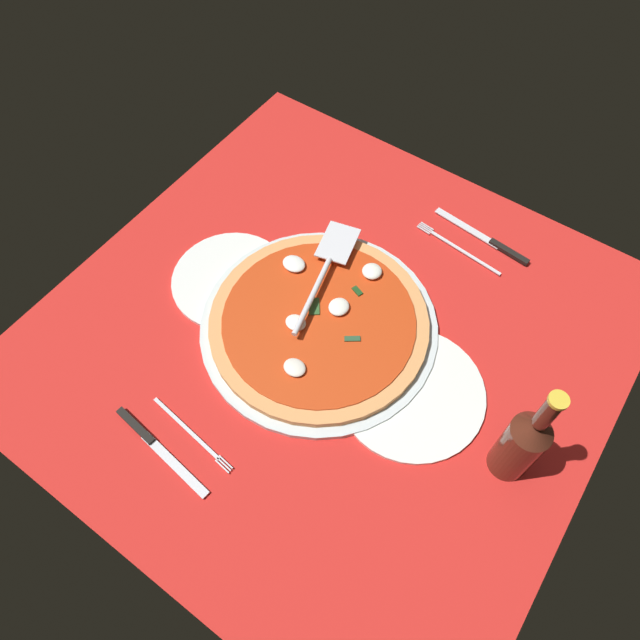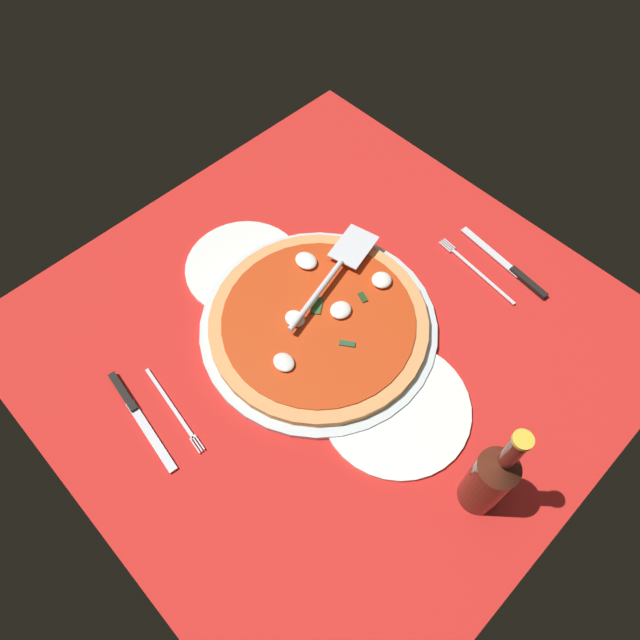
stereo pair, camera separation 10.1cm
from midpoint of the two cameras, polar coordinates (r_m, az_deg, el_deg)
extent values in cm
cube|color=red|center=(103.04, -1.90, -1.81)|extent=(93.64, 93.64, 0.80)
cube|color=white|center=(115.34, 25.64, -0.35)|extent=(9.36, 9.36, 0.10)
cube|color=white|center=(104.52, 22.22, -7.57)|extent=(9.36, 9.36, 0.10)
cube|color=white|center=(96.17, 17.94, -16.20)|extent=(9.36, 9.36, 0.10)
cube|color=white|center=(90.96, 12.52, -26.01)|extent=(9.36, 9.36, 0.10)
cube|color=white|center=(121.06, 23.24, 4.93)|extent=(9.36, 9.36, 0.10)
cube|color=white|center=(109.21, 19.73, -1.40)|extent=(9.36, 9.36, 0.10)
cube|color=white|center=(99.50, 15.43, -9.10)|extent=(9.36, 9.36, 0.10)
cube|color=white|center=(92.59, 10.08, -18.12)|extent=(9.36, 9.36, 0.10)
cube|color=white|center=(89.16, 3.41, -28.00)|extent=(9.36, 9.36, 0.10)
cube|color=white|center=(115.24, 17.50, 4.20)|extent=(9.36, 9.36, 0.10)
cube|color=white|center=(104.41, 13.20, -2.54)|extent=(9.36, 9.36, 0.10)
cube|color=white|center=(96.05, 7.97, -10.62)|extent=(9.36, 9.36, 0.10)
cube|color=white|center=(90.83, 1.59, -19.80)|extent=(9.36, 9.36, 0.10)
cube|color=white|center=(122.41, 15.47, 9.18)|extent=(9.36, 9.36, 0.10)
cube|color=white|center=(110.70, 11.22, 3.35)|extent=(9.36, 9.36, 0.10)
cube|color=white|center=(101.13, 6.13, -3.74)|extent=(9.36, 9.36, 0.10)
cube|color=white|center=(94.35, 0.03, -12.03)|extent=(9.36, 9.36, 0.10)
cube|color=white|center=(90.98, -7.22, -21.08)|extent=(9.36, 9.36, 0.10)
cube|color=white|center=(118.15, 9.46, 8.55)|extent=(9.36, 9.36, 0.10)
cube|color=white|center=(107.61, 4.52, 2.40)|extent=(9.36, 9.36, 0.10)
cube|color=white|center=(99.52, -1.30, -4.94)|extent=(9.36, 9.36, 0.10)
cube|color=white|center=(94.49, -8.12, -13.23)|extent=(9.36, 9.36, 0.10)
cube|color=white|center=(93.04, -15.94, -21.90)|extent=(9.36, 9.36, 0.10)
cube|color=white|center=(126.54, 7.87, 13.09)|extent=(9.36, 9.36, 0.10)
cube|color=white|center=(115.26, 3.09, 7.78)|extent=(9.36, 9.36, 0.10)
cube|color=silver|center=(106.10, -2.47, 1.37)|extent=(9.36, 9.36, 0.10)
cube|color=white|center=(99.66, -8.88, -6.07)|extent=(9.36, 9.36, 0.10)
cube|color=white|center=(96.47, -16.15, -14.16)|extent=(9.36, 9.36, 0.10)
cube|color=silver|center=(123.85, 1.82, 12.45)|extent=(9.36, 9.36, 0.10)
cube|color=white|center=(113.85, -3.49, 6.88)|extent=(9.36, 9.36, 0.10)
cube|color=white|center=(106.23, -9.54, 0.30)|extent=(9.36, 9.36, 0.10)
cube|color=white|center=(101.53, -16.33, -7.07)|extent=(9.36, 9.36, 0.10)
cube|color=white|center=(100.18, -23.79, -14.79)|extent=(9.36, 9.36, 0.10)
cube|color=white|center=(133.21, 0.69, 16.48)|extent=(9.36, 9.36, 0.10)
cube|color=white|center=(122.54, -4.39, 11.64)|extent=(9.36, 9.36, 0.10)
cube|color=white|center=(113.97, -10.12, 5.87)|extent=(9.36, 9.36, 0.10)
cube|color=white|center=(107.99, -16.49, -0.74)|extent=(9.36, 9.36, 0.10)
cube|color=white|center=(105.06, -23.43, -7.92)|extent=(9.36, 9.36, 0.10)
cube|color=white|center=(131.99, -5.20, 15.75)|extent=(9.36, 9.36, 0.10)
cube|color=white|center=(122.65, -10.63, 10.69)|extent=(9.36, 9.36, 0.10)
cube|color=white|center=(115.61, -16.63, 4.81)|extent=(9.36, 9.36, 0.10)
cube|color=white|center=(111.32, -23.12, -1.73)|extent=(9.36, 9.36, 0.10)
cube|color=white|center=(110.08, -30.00, -8.59)|extent=(9.36, 9.36, 0.10)
cube|color=white|center=(142.04, -5.92, 19.29)|extent=(9.36, 9.36, 0.10)
cube|color=white|center=(132.09, -11.08, 14.85)|extent=(9.36, 9.36, 0.10)
cube|color=white|center=(124.18, -16.75, 9.64)|extent=(9.36, 9.36, 0.10)
cube|color=white|center=(118.72, -22.85, 3.73)|extent=(9.36, 9.36, 0.10)
cube|color=white|center=(116.06, -29.29, -2.64)|extent=(9.36, 9.36, 0.10)
cylinder|color=silver|center=(102.88, -2.81, -0.72)|extent=(41.42, 41.42, 1.36)
cylinder|color=white|center=(97.45, 5.88, -7.27)|extent=(24.28, 24.28, 1.00)
cylinder|color=white|center=(110.39, -11.22, 3.62)|extent=(21.77, 21.77, 1.00)
cylinder|color=#DD9353|center=(101.71, -2.85, -0.32)|extent=(38.05, 38.05, 1.39)
cylinder|color=#C03711|center=(100.99, -2.87, -0.07)|extent=(33.48, 33.48, 0.30)
ellipsoid|color=silver|center=(96.02, -5.66, -4.76)|extent=(3.81, 3.20, 1.05)
ellipsoid|color=white|center=(105.43, 2.47, 4.45)|extent=(3.58, 3.56, 1.36)
ellipsoid|color=white|center=(101.24, -1.01, 1.06)|extent=(3.50, 3.80, 1.20)
ellipsoid|color=white|center=(106.95, -5.26, 5.24)|extent=(4.30, 3.55, 1.25)
ellipsoid|color=white|center=(100.11, -5.26, -0.49)|extent=(3.68, 3.12, 0.93)
cube|color=#274D2F|center=(98.32, 0.12, -2.21)|extent=(2.74, 2.35, 0.30)
cube|color=#2A5326|center=(101.99, -3.41, 1.10)|extent=(3.51, 3.86, 0.30)
cube|color=#19421A|center=(103.60, 0.88, 2.60)|extent=(2.28, 1.64, 0.30)
cube|color=silver|center=(108.39, -0.94, 7.31)|extent=(7.99, 9.93, 0.30)
cylinder|color=silver|center=(101.22, -3.59, 2.18)|extent=(5.02, 16.51, 1.00)
cube|color=white|center=(115.96, 12.16, 6.86)|extent=(18.29, 13.72, 0.60)
cube|color=silver|center=(114.03, 11.44, 6.21)|extent=(15.52, 2.21, 0.25)
cube|color=silver|center=(117.04, 7.90, 8.81)|extent=(3.01, 0.53, 0.25)
cube|color=silver|center=(116.79, 7.78, 8.69)|extent=(3.01, 0.53, 0.25)
cube|color=silver|center=(116.54, 7.65, 8.57)|extent=(3.01, 0.53, 0.25)
cube|color=silver|center=(116.28, 7.51, 8.45)|extent=(3.01, 0.53, 0.25)
cube|color=black|center=(115.74, 15.48, 6.20)|extent=(8.34, 2.05, 0.80)
cube|color=silver|center=(118.06, 11.70, 8.55)|extent=(14.52, 2.89, 0.25)
cube|color=white|center=(98.12, -16.88, -11.38)|extent=(22.16, 13.68, 0.60)
cube|color=silver|center=(97.91, -15.81, -10.31)|extent=(15.14, 2.38, 0.25)
cube|color=silver|center=(94.33, -12.46, -14.08)|extent=(3.01, 0.57, 0.25)
cube|color=silver|center=(94.36, -12.26, -13.90)|extent=(3.01, 0.57, 0.25)
cube|color=silver|center=(94.40, -12.06, -13.72)|extent=(3.01, 0.57, 0.25)
cube|color=black|center=(100.19, -20.27, -9.85)|extent=(8.27, 2.15, 0.80)
cube|color=silver|center=(96.36, -16.96, -13.50)|extent=(14.38, 3.07, 0.25)
cylinder|color=#4E2115|center=(89.93, 15.54, -12.20)|extent=(5.91, 5.91, 13.51)
cone|color=#4E2115|center=(82.37, 16.88, -10.22)|extent=(5.91, 5.91, 3.22)
cylinder|color=#4E2115|center=(77.91, 17.81, -8.84)|extent=(2.25, 2.25, 6.82)
cylinder|color=gold|center=(74.66, 18.56, -7.72)|extent=(2.59, 2.59, 0.60)
camera|label=1|loc=(0.05, -92.87, -4.64)|focal=33.03mm
camera|label=2|loc=(0.05, 87.13, 4.64)|focal=33.03mm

